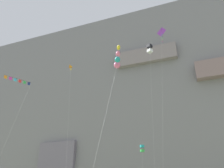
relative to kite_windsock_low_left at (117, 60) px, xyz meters
The scene contains 7 objects.
cliff_face 54.50m from the kite_windsock_low_left, 95.86° to the left, with size 180.00×26.78×56.82m.
kite_windsock_low_left is the anchor object (origin of this frame).
kite_delta_low_center 27.94m from the kite_windsock_low_left, 130.73° to the left, with size 2.00×2.14×27.11m.
kite_box_upper_mid 28.51m from the kite_windsock_low_left, 100.12° to the left, with size 0.93×3.25×12.04m.
kite_diamond_mid_right 28.41m from the kite_windsock_low_left, 85.88° to the left, with size 2.81×5.27×34.54m.
kite_banner_low_right 14.49m from the kite_windsock_low_left, 169.70° to the left, with size 1.68×3.53×16.52m.
kite_box_high_left 33.72m from the kite_windsock_low_left, 94.07° to the left, with size 1.35×4.53×34.62m.
Camera 1 is at (11.75, -6.06, 3.42)m, focal length 38.00 mm.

